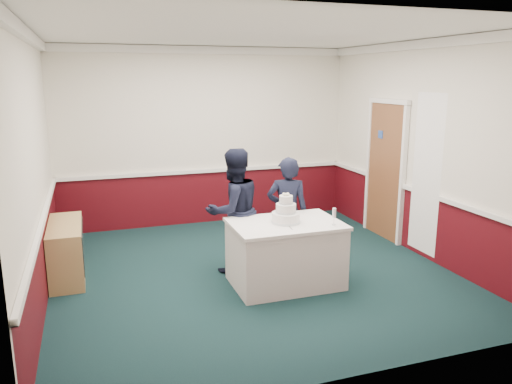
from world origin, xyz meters
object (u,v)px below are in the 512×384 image
object	(u,v)px
wedding_cake	(286,214)
person_woman	(287,213)
cake_knife	(290,227)
champagne_flute	(334,214)
sideboard	(67,250)
cake_table	(285,253)
person_man	(234,211)

from	to	relation	value
wedding_cake	person_woman	world-z (taller)	person_woman
cake_knife	person_woman	bearing A→B (deg)	76.46
wedding_cake	cake_knife	xyz separation A→B (m)	(-0.03, -0.20, -0.11)
cake_knife	champagne_flute	size ratio (longest dim) A/B	1.07
sideboard	cake_table	xyz separation A→B (m)	(2.54, -1.11, 0.05)
cake_table	person_woman	bearing A→B (deg)	65.87
champagne_flute	person_woman	bearing A→B (deg)	106.83
cake_table	wedding_cake	distance (m)	0.50
sideboard	cake_knife	size ratio (longest dim) A/B	5.45
sideboard	wedding_cake	bearing A→B (deg)	-23.54
wedding_cake	cake_knife	distance (m)	0.23
sideboard	person_woman	world-z (taller)	person_woman
sideboard	wedding_cake	distance (m)	2.82
cake_table	person_woman	size ratio (longest dim) A/B	0.88
person_man	person_woman	size ratio (longest dim) A/B	1.09
cake_table	champagne_flute	xyz separation A→B (m)	(0.50, -0.28, 0.53)
cake_table	sideboard	bearing A→B (deg)	156.46
wedding_cake	sideboard	bearing A→B (deg)	156.46
person_woman	sideboard	bearing A→B (deg)	9.23
cake_table	champagne_flute	distance (m)	0.78
champagne_flute	person_man	xyz separation A→B (m)	(-0.96, 0.93, -0.12)
cake_table	person_man	world-z (taller)	person_man
sideboard	person_woman	distance (m)	2.87
wedding_cake	person_woman	distance (m)	0.63
cake_knife	person_man	distance (m)	0.95
wedding_cake	cake_knife	bearing A→B (deg)	-98.53
cake_table	wedding_cake	xyz separation A→B (m)	(0.00, 0.00, 0.50)
cake_knife	person_woman	world-z (taller)	person_woman
cake_knife	cake_table	bearing A→B (deg)	88.18
person_man	person_woman	distance (m)	0.72
sideboard	champagne_flute	bearing A→B (deg)	-24.52
person_man	wedding_cake	bearing A→B (deg)	109.46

